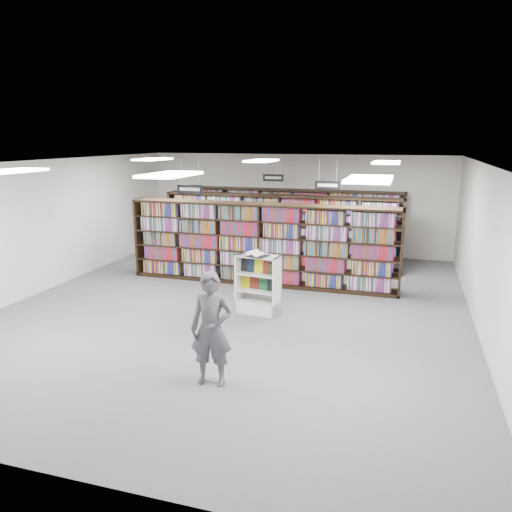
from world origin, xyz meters
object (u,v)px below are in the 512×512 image
(bookshelf_row_near, at_px, (261,244))
(shopper, at_px, (211,329))
(open_book, at_px, (253,254))
(endcap_display, at_px, (259,292))

(bookshelf_row_near, xyz_separation_m, shopper, (0.81, -5.44, -0.16))
(open_book, bearing_deg, bookshelf_row_near, 123.10)
(bookshelf_row_near, distance_m, endcap_display, 2.29)
(bookshelf_row_near, distance_m, open_book, 2.28)
(bookshelf_row_near, distance_m, shopper, 5.50)
(bookshelf_row_near, relative_size, open_book, 9.42)
(shopper, bearing_deg, endcap_display, 86.41)
(endcap_display, bearing_deg, bookshelf_row_near, 111.80)
(open_book, bearing_deg, shopper, -62.77)
(shopper, bearing_deg, open_book, 88.31)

